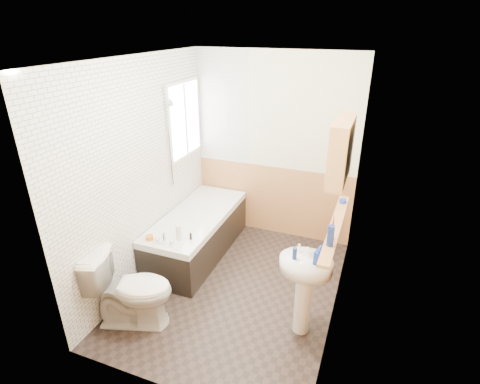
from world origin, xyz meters
The scene contains 26 objects.
floor centered at (0.00, 0.00, 0.00)m, with size 2.80×2.80×0.00m, color black.
ceiling centered at (0.00, 0.00, 2.50)m, with size 2.80×2.80×0.00m, color white.
wall_back centered at (0.00, 1.41, 1.25)m, with size 2.20×0.02×2.50m, color beige.
wall_front centered at (0.00, -1.41, 1.25)m, with size 2.20×0.02×2.50m, color beige.
wall_left centered at (-1.11, 0.00, 1.25)m, with size 0.02×2.80×2.50m, color beige.
wall_right centered at (1.11, 0.00, 1.25)m, with size 0.02×2.80×2.50m, color beige.
wainscot_right centered at (1.09, 0.00, 0.50)m, with size 0.01×2.80×1.00m, color tan.
wainscot_front centered at (0.00, -1.39, 0.50)m, with size 2.20×0.01×1.00m, color tan.
wainscot_back centered at (0.00, 1.39, 0.50)m, with size 2.20×0.01×1.00m, color tan.
tile_cladding_left centered at (-1.09, 0.00, 1.25)m, with size 0.01×2.80×2.50m, color white.
tile_return_back centered at (-0.73, 1.39, 1.75)m, with size 0.75×0.01×1.50m, color white.
window centered at (-1.06, 0.95, 1.65)m, with size 0.03×0.79×0.99m.
bathtub centered at (-0.73, 0.51, 0.30)m, with size 0.70×1.71×0.71m.
shower_riser centered at (-1.04, 0.52, 1.63)m, with size 0.11×0.08×1.25m.
toilet centered at (-0.76, -0.85, 0.40)m, with size 0.45×0.81×0.80m, color white.
sink centered at (0.84, -0.36, 0.60)m, with size 0.49×0.39×0.95m.
pine_shelf centered at (1.04, -0.14, 1.09)m, with size 0.10×1.32×0.03m, color tan.
medicine_cabinet centered at (1.01, -0.16, 1.82)m, with size 0.15×0.58×0.53m.
foam_can centered at (1.04, -0.49, 1.20)m, with size 0.06×0.06×0.18m, color navy.
green_bottle centered at (1.04, -0.39, 1.23)m, with size 0.05×0.05×0.24m, color maroon.
black_jar centered at (1.04, 0.36, 1.13)m, with size 0.07×0.07×0.04m, color #19339E.
soap_bottle centered at (0.96, -0.39, 0.88)m, with size 0.08×0.19×0.09m, color #19339E.
clear_bottle centered at (0.74, -0.39, 0.89)m, with size 0.04×0.04×0.11m, color navy.
blue_gel centered at (-0.63, -0.12, 0.66)m, with size 0.05×0.03×0.18m, color silver.
cream_jar centered at (-0.94, -0.23, 0.59)m, with size 0.08×0.08×0.05m, color orange.
orange_bottle centered at (-0.51, -0.05, 0.61)m, with size 0.03×0.03×0.08m, color black.
Camera 1 is at (1.29, -3.21, 2.79)m, focal length 28.00 mm.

